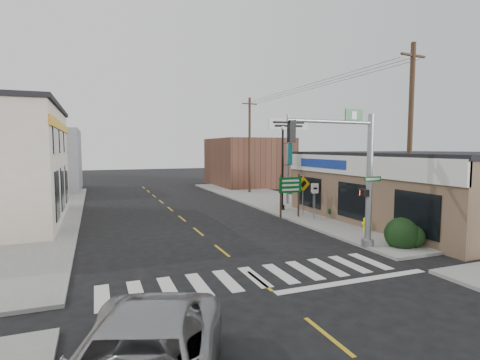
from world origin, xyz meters
name	(u,v)px	position (x,y,z in m)	size (l,w,h in m)	color
ground	(259,281)	(0.00, 0.00, 0.00)	(140.00, 140.00, 0.00)	black
sidewalk_right	(298,207)	(9.00, 13.00, 0.07)	(6.00, 38.00, 0.13)	gray
sidewalk_left	(24,225)	(-9.00, 13.00, 0.07)	(6.00, 38.00, 0.13)	gray
center_line	(198,232)	(0.00, 8.00, 0.01)	(0.12, 56.00, 0.01)	gold
crosswalk	(255,277)	(0.00, 0.40, 0.01)	(11.00, 2.20, 0.01)	silver
thrift_store	(432,188)	(14.50, 6.00, 2.00)	(12.00, 14.00, 4.00)	brown
bldg_distant_right	(248,162)	(12.00, 30.00, 2.80)	(8.00, 10.00, 5.60)	brown
bldg_distant_left	(32,161)	(-11.00, 32.00, 3.20)	(9.00, 10.00, 6.40)	gray
traffic_signal_pole	(357,166)	(5.49, 1.98, 3.71)	(4.74, 0.38, 6.00)	#91949B
guide_sign	(290,189)	(6.30, 9.32, 1.90)	(1.56, 0.13, 2.73)	#4B3422
fire_hydrant	(365,224)	(8.09, 4.42, 0.52)	(0.23, 0.23, 0.72)	#EDEF00
ped_crossing_sign	(303,188)	(7.49, 9.75, 1.87)	(0.98, 0.07, 2.53)	gray
lamp_post	(283,162)	(7.28, 12.10, 3.54)	(0.76, 0.60, 5.88)	black
dance_center_sign	(288,137)	(9.00, 14.63, 5.34)	(3.26, 0.20, 6.93)	gray
bare_tree	(395,167)	(10.46, 4.93, 3.44)	(2.10, 2.10, 4.20)	black
shrub_front	(401,234)	(7.54, 1.38, 0.68)	(1.46, 1.46, 1.10)	#1A3E1D
shrub_back	(336,211)	(9.00, 8.21, 0.53)	(1.07, 1.07, 0.80)	black
utility_pole_near	(410,138)	(9.50, 3.02, 4.98)	(1.65, 0.25, 9.46)	#44361C
utility_pole_far	(250,144)	(9.12, 22.66, 4.86)	(1.60, 0.24, 9.22)	#493A20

